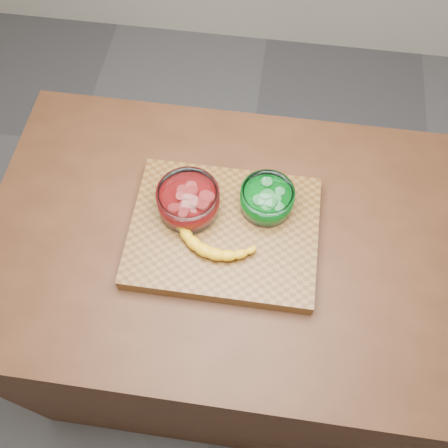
# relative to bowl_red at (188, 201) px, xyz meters

# --- Properties ---
(ground) EXTENTS (3.50, 3.50, 0.00)m
(ground) POSITION_rel_bowl_red_xyz_m (0.09, -0.04, -0.97)
(ground) COLOR #58585D
(ground) RESTS_ON ground
(counter) EXTENTS (1.20, 0.80, 0.90)m
(counter) POSITION_rel_bowl_red_xyz_m (0.09, -0.04, -0.52)
(counter) COLOR #472715
(counter) RESTS_ON ground
(cutting_board) EXTENTS (0.45, 0.35, 0.04)m
(cutting_board) POSITION_rel_bowl_red_xyz_m (0.09, -0.04, -0.05)
(cutting_board) COLOR brown
(cutting_board) RESTS_ON counter
(bowl_red) EXTENTS (0.15, 0.15, 0.07)m
(bowl_red) POSITION_rel_bowl_red_xyz_m (0.00, 0.00, 0.00)
(bowl_red) COLOR white
(bowl_red) RESTS_ON cutting_board
(bowl_green) EXTENTS (0.13, 0.13, 0.06)m
(bowl_green) POSITION_rel_bowl_red_xyz_m (0.19, 0.03, -0.00)
(bowl_green) COLOR white
(bowl_green) RESTS_ON cutting_board
(banana) EXTENTS (0.23, 0.15, 0.03)m
(banana) POSITION_rel_bowl_red_xyz_m (0.07, -0.08, -0.02)
(banana) COLOR yellow
(banana) RESTS_ON cutting_board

